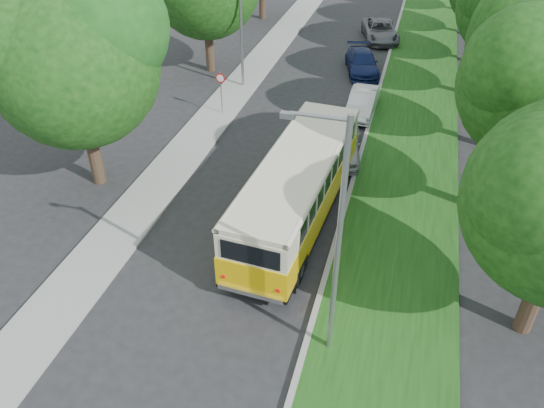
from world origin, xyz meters
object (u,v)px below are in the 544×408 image
(car_white, at_px, (362,102))
(lamppost_near, at_px, (335,239))
(car_silver, at_px, (342,142))
(car_blue, at_px, (362,62))
(car_grey, at_px, (380,31))
(vintage_bus, at_px, (298,191))
(lamppost_far, at_px, (239,19))

(car_white, bearing_deg, lamppost_near, -84.33)
(car_silver, bearing_deg, lamppost_near, -91.50)
(car_silver, height_order, car_blue, car_silver)
(car_white, xyz_separation_m, car_grey, (-0.43, 12.85, 0.04))
(car_white, bearing_deg, car_silver, -92.45)
(car_grey, bearing_deg, car_blue, -107.97)
(car_white, relative_size, car_blue, 0.87)
(vintage_bus, distance_m, car_silver, 5.88)
(car_silver, bearing_deg, lamppost_far, 128.71)
(lamppost_far, bearing_deg, car_silver, -42.28)
(vintage_bus, xyz_separation_m, car_grey, (0.75, 23.54, -0.81))
(lamppost_near, relative_size, lamppost_far, 1.07)
(lamppost_near, bearing_deg, car_white, 94.16)
(lamppost_near, distance_m, car_silver, 12.46)
(vintage_bus, relative_size, car_silver, 2.30)
(lamppost_near, bearing_deg, car_silver, 97.51)
(lamppost_far, height_order, car_grey, lamppost_far)
(lamppost_near, height_order, vintage_bus, lamppost_near)
(lamppost_near, bearing_deg, car_grey, 93.19)
(car_blue, bearing_deg, car_silver, -102.20)
(lamppost_far, distance_m, car_white, 8.61)
(lamppost_far, height_order, car_silver, lamppost_far)
(lamppost_far, bearing_deg, car_grey, 56.80)
(lamppost_near, relative_size, car_blue, 1.73)
(lamppost_far, relative_size, vintage_bus, 0.74)
(car_blue, bearing_deg, car_grey, 71.39)
(car_white, distance_m, car_blue, 6.14)
(lamppost_near, relative_size, vintage_bus, 0.79)
(car_grey, bearing_deg, vintage_bus, -106.10)
(vintage_bus, height_order, car_grey, vintage_bus)
(lamppost_far, xyz_separation_m, car_grey, (7.26, 11.09, -3.41))
(car_blue, bearing_deg, lamppost_far, -162.53)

